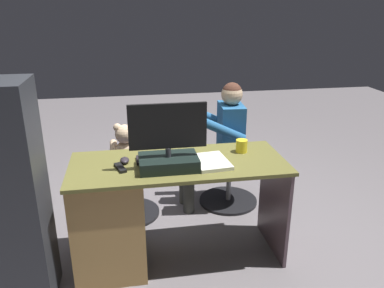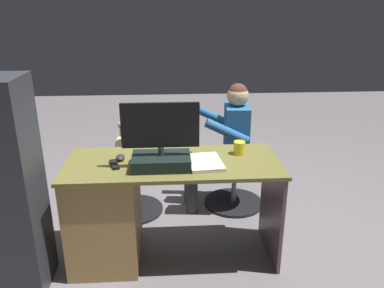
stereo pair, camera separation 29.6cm
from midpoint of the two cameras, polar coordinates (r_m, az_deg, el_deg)
name	(u,v)px [view 2 (the right image)]	position (r m, az deg, el deg)	size (l,w,h in m)	color
ground_plane	(174,230)	(3.26, -0.06, -12.74)	(10.00, 10.00, 0.00)	slate
desk	(119,208)	(2.78, -7.76, -9.52)	(1.47, 0.62, 0.75)	brown
monitor	(161,149)	(2.49, -1.25, -0.84)	(0.50, 0.25, 0.43)	black
keyboard	(163,157)	(2.67, -1.23, -2.03)	(0.42, 0.14, 0.02)	black
computer_mouse	(120,157)	(2.66, -7.46, -2.05)	(0.06, 0.10, 0.04)	#2B252B
cup	(239,148)	(2.78, 10.06, -0.61)	(0.08, 0.08, 0.09)	yellow
tv_remote	(114,165)	(2.58, -8.24, -3.10)	(0.04, 0.15, 0.02)	black
notebook_binder	(205,162)	(2.59, 5.18, -2.79)	(0.22, 0.30, 0.02)	silver
office_chair_teddy	(132,183)	(3.43, -6.41, -5.79)	(0.53, 0.53, 0.48)	black
teddy_bear	(130,144)	(3.30, -6.65, -0.03)	(0.26, 0.26, 0.37)	#D7B58F
visitor_chair	(234,176)	(3.56, 8.69, -4.80)	(0.54, 0.54, 0.48)	black
person	(225,136)	(3.39, 7.45, 1.08)	(0.57, 0.50, 1.14)	#24598B
equipment_rack	(1,190)	(2.57, -23.53, -6.36)	(0.44, 0.36, 1.39)	#292C31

